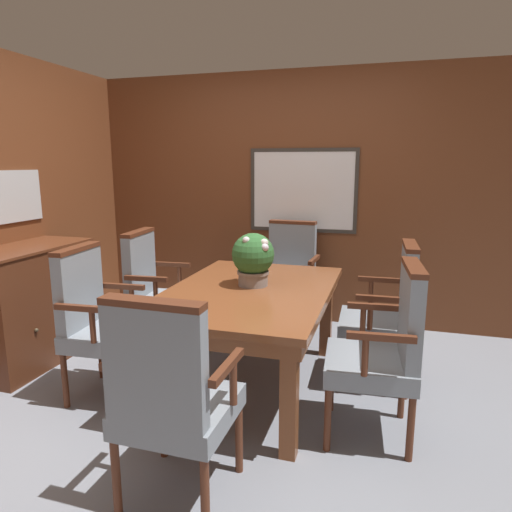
{
  "coord_description": "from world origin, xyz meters",
  "views": [
    {
      "loc": [
        1.07,
        -2.63,
        1.57
      ],
      "look_at": [
        0.16,
        0.42,
        0.93
      ],
      "focal_mm": 32.0,
      "sensor_mm": 36.0,
      "label": 1
    }
  ],
  "objects_px": {
    "chair_head_near": "(171,394)",
    "potted_plant": "(253,258)",
    "dining_table": "(250,302)",
    "chair_left_far": "(155,288)",
    "chair_head_far": "(288,272)",
    "chair_right_far": "(388,309)",
    "chair_right_near": "(385,346)",
    "sideboard_cabinet": "(30,305)",
    "chair_left_near": "(98,317)"
  },
  "relations": [
    {
      "from": "dining_table",
      "to": "chair_head_near",
      "type": "distance_m",
      "value": 1.2
    },
    {
      "from": "chair_head_far",
      "to": "potted_plant",
      "type": "height_order",
      "value": "potted_plant"
    },
    {
      "from": "dining_table",
      "to": "chair_left_far",
      "type": "bearing_deg",
      "value": 158.5
    },
    {
      "from": "sideboard_cabinet",
      "to": "chair_head_near",
      "type": "bearing_deg",
      "value": -31.89
    },
    {
      "from": "chair_left_near",
      "to": "chair_right_near",
      "type": "xyz_separation_m",
      "value": [
        1.87,
        0.04,
        0.0
      ]
    },
    {
      "from": "dining_table",
      "to": "chair_right_far",
      "type": "bearing_deg",
      "value": 20.26
    },
    {
      "from": "dining_table",
      "to": "chair_left_far",
      "type": "distance_m",
      "value": 1.02
    },
    {
      "from": "chair_head_near",
      "to": "chair_left_near",
      "type": "relative_size",
      "value": 1.0
    },
    {
      "from": "chair_head_near",
      "to": "chair_right_near",
      "type": "bearing_deg",
      "value": -136.66
    },
    {
      "from": "dining_table",
      "to": "sideboard_cabinet",
      "type": "bearing_deg",
      "value": -177.55
    },
    {
      "from": "chair_right_near",
      "to": "chair_head_far",
      "type": "bearing_deg",
      "value": -154.92
    },
    {
      "from": "chair_left_near",
      "to": "chair_right_near",
      "type": "height_order",
      "value": "same"
    },
    {
      "from": "chair_right_far",
      "to": "chair_left_far",
      "type": "distance_m",
      "value": 1.86
    },
    {
      "from": "chair_left_far",
      "to": "chair_right_near",
      "type": "bearing_deg",
      "value": -116.41
    },
    {
      "from": "chair_left_near",
      "to": "potted_plant",
      "type": "relative_size",
      "value": 2.77
    },
    {
      "from": "dining_table",
      "to": "chair_right_far",
      "type": "height_order",
      "value": "chair_right_far"
    },
    {
      "from": "chair_head_near",
      "to": "chair_head_far",
      "type": "bearing_deg",
      "value": -89.42
    },
    {
      "from": "chair_left_near",
      "to": "chair_head_far",
      "type": "relative_size",
      "value": 1.0
    },
    {
      "from": "potted_plant",
      "to": "chair_left_far",
      "type": "bearing_deg",
      "value": 163.21
    },
    {
      "from": "chair_left_near",
      "to": "chair_head_far",
      "type": "height_order",
      "value": "same"
    },
    {
      "from": "chair_head_far",
      "to": "potted_plant",
      "type": "relative_size",
      "value": 2.77
    },
    {
      "from": "chair_left_far",
      "to": "potted_plant",
      "type": "distance_m",
      "value": 1.05
    },
    {
      "from": "chair_head_near",
      "to": "potted_plant",
      "type": "relative_size",
      "value": 2.77
    },
    {
      "from": "chair_head_near",
      "to": "chair_right_far",
      "type": "distance_m",
      "value": 1.8
    },
    {
      "from": "chair_left_far",
      "to": "chair_right_near",
      "type": "xyz_separation_m",
      "value": [
        1.86,
        -0.73,
        0.0
      ]
    },
    {
      "from": "chair_right_far",
      "to": "chair_left_near",
      "type": "bearing_deg",
      "value": -70.96
    },
    {
      "from": "chair_head_near",
      "to": "chair_right_far",
      "type": "xyz_separation_m",
      "value": [
        0.92,
        1.54,
        0.0
      ]
    },
    {
      "from": "chair_left_far",
      "to": "chair_head_near",
      "type": "bearing_deg",
      "value": -154.17
    },
    {
      "from": "chair_head_far",
      "to": "chair_left_far",
      "type": "xyz_separation_m",
      "value": [
        -0.94,
        -0.87,
        0.0
      ]
    },
    {
      "from": "chair_head_far",
      "to": "potted_plant",
      "type": "bearing_deg",
      "value": -86.5
    },
    {
      "from": "chair_right_far",
      "to": "chair_right_near",
      "type": "relative_size",
      "value": 1.0
    },
    {
      "from": "dining_table",
      "to": "chair_left_near",
      "type": "height_order",
      "value": "chair_left_near"
    },
    {
      "from": "chair_right_far",
      "to": "chair_head_far",
      "type": "height_order",
      "value": "same"
    },
    {
      "from": "chair_left_near",
      "to": "chair_right_far",
      "type": "bearing_deg",
      "value": -72.93
    },
    {
      "from": "chair_head_near",
      "to": "chair_right_far",
      "type": "bearing_deg",
      "value": -120.29
    },
    {
      "from": "chair_right_far",
      "to": "chair_left_far",
      "type": "relative_size",
      "value": 1.0
    },
    {
      "from": "chair_head_near",
      "to": "chair_right_far",
      "type": "height_order",
      "value": "same"
    },
    {
      "from": "chair_right_far",
      "to": "chair_head_far",
      "type": "xyz_separation_m",
      "value": [
        -0.92,
        0.9,
        0.0
      ]
    },
    {
      "from": "chair_head_far",
      "to": "potted_plant",
      "type": "xyz_separation_m",
      "value": [
        -0.0,
        -1.15,
        0.37
      ]
    },
    {
      "from": "chair_head_far",
      "to": "chair_right_near",
      "type": "height_order",
      "value": "same"
    },
    {
      "from": "dining_table",
      "to": "chair_head_far",
      "type": "distance_m",
      "value": 1.24
    },
    {
      "from": "chair_left_near",
      "to": "chair_right_far",
      "type": "relative_size",
      "value": 1.0
    },
    {
      "from": "dining_table",
      "to": "chair_right_near",
      "type": "bearing_deg",
      "value": -21.16
    },
    {
      "from": "chair_head_far",
      "to": "chair_head_near",
      "type": "bearing_deg",
      "value": -86.37
    },
    {
      "from": "chair_right_far",
      "to": "chair_head_far",
      "type": "distance_m",
      "value": 1.29
    },
    {
      "from": "dining_table",
      "to": "sideboard_cabinet",
      "type": "xyz_separation_m",
      "value": [
        -1.81,
        -0.08,
        -0.16
      ]
    },
    {
      "from": "potted_plant",
      "to": "chair_left_near",
      "type": "bearing_deg",
      "value": -153.26
    },
    {
      "from": "chair_head_far",
      "to": "chair_right_near",
      "type": "bearing_deg",
      "value": -56.49
    },
    {
      "from": "chair_right_far",
      "to": "potted_plant",
      "type": "relative_size",
      "value": 2.77
    },
    {
      "from": "chair_head_near",
      "to": "potted_plant",
      "type": "height_order",
      "value": "potted_plant"
    }
  ]
}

